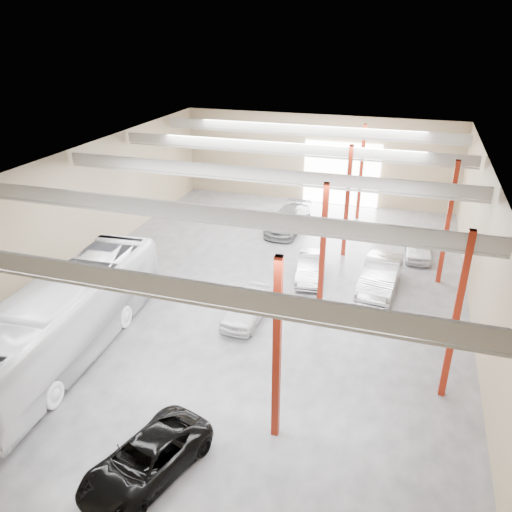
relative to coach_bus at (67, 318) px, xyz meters
The scene contains 8 objects.
depot_shell 11.03m from the coach_bus, 53.51° to the left, with size 22.12×32.12×7.06m.
coach_bus is the anchor object (origin of this frame).
black_sedan 8.26m from the coach_bus, 37.63° to the right, with size 2.15×4.67×1.30m, color black.
car_row_a 8.32m from the coach_bus, 37.29° to the left, with size 1.66×4.12×1.40m, color white.
car_row_b 13.41m from the coach_bus, 49.73° to the left, with size 1.46×4.18×1.38m, color #A8A9AD.
car_row_c 17.92m from the coach_bus, 71.84° to the left, with size 2.18×5.35×1.55m, color gray.
car_right_near 16.06m from the coach_bus, 38.59° to the left, with size 1.82×5.22×1.72m, color #B7B6BB.
car_right_far 20.99m from the coach_bus, 46.47° to the left, with size 1.56×3.88×1.32m, color white.
Camera 1 is at (7.24, -23.09, 13.27)m, focal length 35.00 mm.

